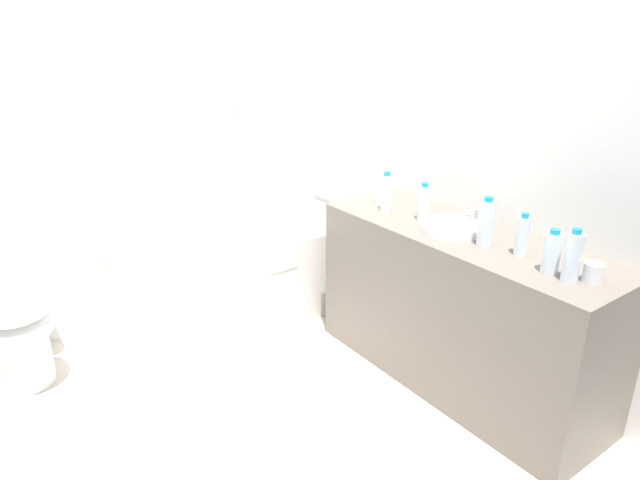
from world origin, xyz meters
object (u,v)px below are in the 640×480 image
Objects in this scene: drinking_glass_0 at (593,273)px; drinking_glass_1 at (380,194)px; water_bottle_3 at (573,257)px; water_bottle_4 at (386,193)px; bath_mat at (266,364)px; bathtub at (240,271)px; water_bottle_2 at (552,253)px; water_bottle_5 at (424,203)px; toilet at (16,329)px; water_bottle_1 at (522,236)px; sink_faucet at (476,217)px; water_bottle_0 at (486,223)px; sink_basin at (452,227)px.

drinking_glass_0 is 1.26m from drinking_glass_1.
water_bottle_3 is 2.17× the size of drinking_glass_1.
bath_mat is (-0.67, 0.19, -0.91)m from water_bottle_4.
water_bottle_2 is (0.48, -1.77, 0.60)m from bathtub.
water_bottle_3 is (0.47, -1.87, 0.62)m from bathtub.
bathtub is 15.60× the size of drinking_glass_1.
water_bottle_3 reaches higher than water_bottle_5.
water_bottle_1 reaches higher than toilet.
water_bottle_1 is at bearing -113.31° from sink_faucet.
sink_faucet is 0.66× the size of water_bottle_0.
drinking_glass_0 is 1.73m from bath_mat.
water_bottle_4 is at bearing 61.92° from toilet.
drinking_glass_1 reaches higher than drinking_glass_0.
water_bottle_5 is at bearing -93.39° from drinking_glass_1.
water_bottle_5 is (1.81, -1.04, 0.60)m from toilet.
water_bottle_5 is at bearing 90.53° from water_bottle_1.
drinking_glass_1 is at bearing -5.53° from bath_mat.
water_bottle_2 is 1.11m from drinking_glass_1.
water_bottle_5 is 1.23m from bath_mat.
water_bottle_3 is 1.20m from drinking_glass_1.
toilet is at bearing 150.42° from bath_mat.
drinking_glass_1 reaches higher than sink_faucet.
water_bottle_4 is at bearing 89.50° from water_bottle_2.
toilet is 2.04m from drinking_glass_1.
water_bottle_0 is 0.44m from water_bottle_3.
toilet is 1.30m from bath_mat.
drinking_glass_1 is (0.08, 1.11, -0.04)m from water_bottle_2.
drinking_glass_1 is (0.05, 0.76, -0.06)m from water_bottle_0.
water_bottle_0 reaches higher than sink_faucet.
water_bottle_5 is at bearing -62.20° from bathtub.
water_bottle_1 is (1.82, -1.62, 0.60)m from toilet.
water_bottle_2 is 0.17m from drinking_glass_0.
sink_basin is at bearing 52.14° from toilet.
water_bottle_2 reaches higher than bath_mat.
sink_faucet is 1.93× the size of drinking_glass_0.
drinking_glass_0 is (0.06, -0.15, -0.05)m from water_bottle_2.
bathtub is 1.04m from drinking_glass_1.
sink_faucet is 0.22× the size of bath_mat.
toilet is at bearing 132.70° from water_bottle_3.
drinking_glass_1 is at bearing 89.06° from drinking_glass_0.
water_bottle_5 is at bearing 90.01° from drinking_glass_0.
sink_faucet is 1.50× the size of drinking_glass_1.
bath_mat is at bearing 118.27° from drinking_glass_0.
water_bottle_5 reaches higher than drinking_glass_1.
water_bottle_1 is (0.03, -0.17, -0.02)m from water_bottle_0.
water_bottle_2 is at bearing -60.87° from bath_mat.
water_bottle_0 reaches higher than water_bottle_5.
water_bottle_3 is (-0.07, -0.27, 0.01)m from water_bottle_1.
sink_faucet is at bearing 68.03° from water_bottle_2.
water_bottle_5 is 0.29× the size of bath_mat.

